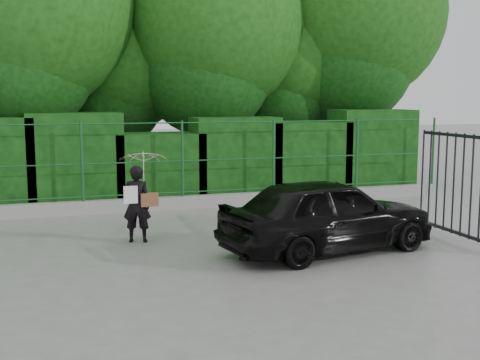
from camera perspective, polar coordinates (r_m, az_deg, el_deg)
name	(u,v)px	position (r m, az deg, el deg)	size (l,w,h in m)	color
ground	(216,258)	(10.08, -2.31, -7.38)	(80.00, 80.00, 0.00)	gray
kerb	(166,203)	(14.34, -6.99, -2.21)	(14.00, 0.25, 0.30)	#9E9E99
fence	(175,159)	(14.23, -6.19, 1.99)	(14.13, 0.06, 1.80)	#184F25
hedge	(164,162)	(15.21, -7.21, 1.75)	(14.20, 1.20, 2.30)	black
trees	(183,27)	(17.62, -5.44, 14.27)	(17.10, 6.15, 8.08)	black
gate	(480,181)	(11.31, 21.83, -0.13)	(0.22, 2.33, 2.36)	black
woman	(142,182)	(11.14, -9.28, -0.15)	(0.89, 0.91, 1.68)	black
car	(328,214)	(10.45, 8.33, -3.23)	(1.54, 3.83, 1.30)	black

